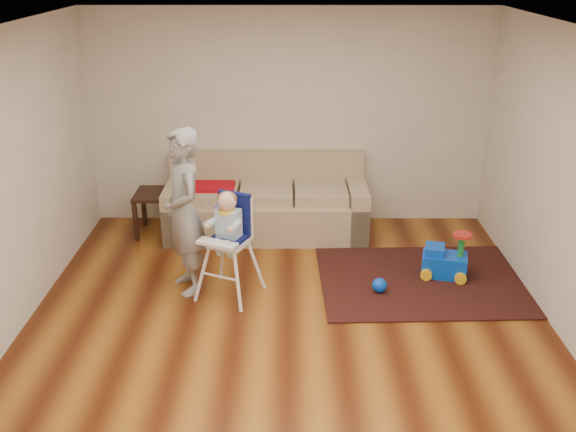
{
  "coord_description": "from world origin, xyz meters",
  "views": [
    {
      "loc": [
        0.02,
        -5.12,
        3.28
      ],
      "look_at": [
        0.0,
        0.4,
        1.0
      ],
      "focal_mm": 40.0,
      "sensor_mm": 36.0,
      "label": 1
    }
  ],
  "objects_px": {
    "ride_on_toy": "(445,254)",
    "high_chair": "(229,246)",
    "adult": "(184,212)",
    "side_table": "(159,213)",
    "toy_ball": "(379,285)",
    "sofa": "(266,197)"
  },
  "relations": [
    {
      "from": "toy_ball",
      "to": "side_table",
      "type": "bearing_deg",
      "value": 148.93
    },
    {
      "from": "side_table",
      "to": "ride_on_toy",
      "type": "height_order",
      "value": "side_table"
    },
    {
      "from": "high_chair",
      "to": "adult",
      "type": "xyz_separation_m",
      "value": [
        -0.45,
        0.13,
        0.31
      ]
    },
    {
      "from": "side_table",
      "to": "high_chair",
      "type": "xyz_separation_m",
      "value": [
        1.02,
        -1.57,
        0.28
      ]
    },
    {
      "from": "ride_on_toy",
      "to": "toy_ball",
      "type": "relative_size",
      "value": 3.35
    },
    {
      "from": "sofa",
      "to": "adult",
      "type": "distance_m",
      "value": 1.71
    },
    {
      "from": "ride_on_toy",
      "to": "toy_ball",
      "type": "bearing_deg",
      "value": -139.7
    },
    {
      "from": "high_chair",
      "to": "adult",
      "type": "relative_size",
      "value": 0.66
    },
    {
      "from": "ride_on_toy",
      "to": "high_chair",
      "type": "height_order",
      "value": "high_chair"
    },
    {
      "from": "adult",
      "to": "toy_ball",
      "type": "bearing_deg",
      "value": 61.97
    },
    {
      "from": "side_table",
      "to": "high_chair",
      "type": "bearing_deg",
      "value": -56.92
    },
    {
      "from": "toy_ball",
      "to": "adult",
      "type": "relative_size",
      "value": 0.09
    },
    {
      "from": "side_table",
      "to": "ride_on_toy",
      "type": "distance_m",
      "value": 3.51
    },
    {
      "from": "sofa",
      "to": "toy_ball",
      "type": "relative_size",
      "value": 16.06
    },
    {
      "from": "adult",
      "to": "sofa",
      "type": "bearing_deg",
      "value": 127.41
    },
    {
      "from": "sofa",
      "to": "toy_ball",
      "type": "height_order",
      "value": "sofa"
    },
    {
      "from": "ride_on_toy",
      "to": "side_table",
      "type": "bearing_deg",
      "value": 173.96
    },
    {
      "from": "side_table",
      "to": "ride_on_toy",
      "type": "xyz_separation_m",
      "value": [
        3.31,
        -1.16,
        0.01
      ]
    },
    {
      "from": "side_table",
      "to": "toy_ball",
      "type": "distance_m",
      "value": 3.0
    },
    {
      "from": "side_table",
      "to": "adult",
      "type": "relative_size",
      "value": 0.31
    },
    {
      "from": "side_table",
      "to": "high_chair",
      "type": "relative_size",
      "value": 0.47
    },
    {
      "from": "sofa",
      "to": "ride_on_toy",
      "type": "bearing_deg",
      "value": -31.74
    }
  ]
}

